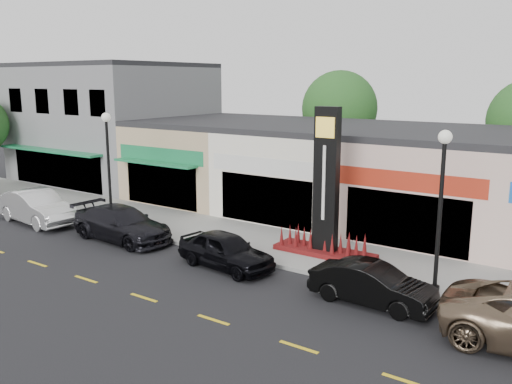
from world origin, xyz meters
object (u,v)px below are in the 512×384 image
(lamp_east_near, at_px, (441,197))
(car_black_conv, at_px, (373,285))
(pylon_sign, at_px, (326,204))
(car_black_sedan, at_px, (226,250))
(car_white_van, at_px, (37,207))
(lamp_west_near, at_px, (108,157))
(car_dark_sedan, at_px, (122,224))

(lamp_east_near, bearing_deg, car_black_conv, -132.73)
(pylon_sign, bearing_deg, car_black_sedan, -127.92)
(lamp_east_near, distance_m, car_white_van, 19.82)
(car_black_sedan, xyz_separation_m, car_black_conv, (6.05, -0.05, -0.04))
(lamp_west_near, bearing_deg, car_white_van, -153.84)
(pylon_sign, bearing_deg, lamp_east_near, -18.75)
(car_dark_sedan, bearing_deg, car_black_conv, -88.91)
(car_dark_sedan, bearing_deg, pylon_sign, -68.31)
(lamp_east_near, height_order, car_black_conv, lamp_east_near)
(pylon_sign, distance_m, car_dark_sedan, 9.36)
(pylon_sign, xyz_separation_m, car_white_van, (-14.56, -3.45, -1.43))
(car_black_conv, bearing_deg, lamp_west_near, 85.20)
(lamp_east_near, xyz_separation_m, car_white_van, (-19.56, -1.75, -2.63))
(lamp_west_near, relative_size, pylon_sign, 0.91)
(pylon_sign, bearing_deg, car_dark_sedan, -160.82)
(car_dark_sedan, height_order, car_black_conv, car_dark_sedan)
(car_black_sedan, height_order, car_black_conv, car_black_sedan)
(car_black_sedan, bearing_deg, lamp_west_near, 86.75)
(lamp_east_near, height_order, car_dark_sedan, lamp_east_near)
(car_dark_sedan, xyz_separation_m, car_black_sedan, (6.16, -0.25, -0.05))
(lamp_west_near, distance_m, pylon_sign, 11.19)
(car_white_van, bearing_deg, lamp_west_near, -58.30)
(car_dark_sedan, bearing_deg, car_black_sedan, -89.86)
(lamp_west_near, bearing_deg, car_black_sedan, -10.68)
(car_black_conv, bearing_deg, car_black_sedan, 91.20)
(lamp_west_near, relative_size, lamp_east_near, 1.00)
(pylon_sign, relative_size, car_dark_sedan, 1.14)
(lamp_east_near, distance_m, car_black_conv, 3.58)
(lamp_east_near, relative_size, car_dark_sedan, 1.04)
(car_white_van, relative_size, car_black_sedan, 1.23)
(car_black_sedan, distance_m, car_black_conv, 6.05)
(car_dark_sedan, relative_size, car_black_sedan, 1.26)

